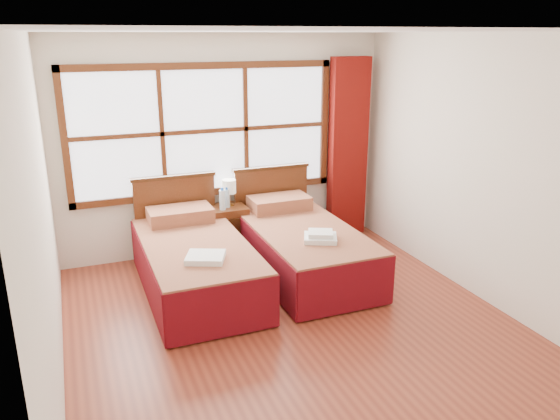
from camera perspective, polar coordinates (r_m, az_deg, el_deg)
name	(u,v)px	position (r m, az deg, el deg)	size (l,w,h in m)	color
floor	(298,331)	(5.09, 1.93, -12.53)	(4.50, 4.50, 0.00)	brown
ceiling	(302,31)	(4.39, 2.30, 18.19)	(4.50, 4.50, 0.00)	white
wall_back	(225,146)	(6.64, -5.77, 6.71)	(4.00, 4.00, 0.00)	silver
wall_left	(42,223)	(4.22, -23.64, -1.26)	(4.50, 4.50, 0.00)	silver
wall_right	(489,173)	(5.66, 21.04, 3.65)	(4.50, 4.50, 0.00)	silver
window	(205,131)	(6.50, -7.86, 8.19)	(3.16, 0.06, 1.56)	white
curtain	(348,149)	(7.13, 7.10, 6.38)	(0.50, 0.16, 2.30)	maroon
bed_left	(195,262)	(5.79, -8.88, -5.36)	(1.05, 2.07, 1.02)	#391D0C
bed_right	(301,246)	(6.14, 2.22, -3.76)	(1.05, 2.07, 1.02)	#391D0C
nightstand	(227,231)	(6.64, -5.57, -2.17)	(0.46, 0.45, 0.61)	#502611
towels_left	(206,257)	(5.20, -7.79, -4.92)	(0.44, 0.42, 0.05)	white
towels_right	(320,237)	(5.64, 4.24, -2.79)	(0.42, 0.40, 0.10)	white
lamp	(229,187)	(6.53, -5.34, 2.38)	(0.16, 0.16, 0.32)	#B8873B
bottle_near	(222,200)	(6.40, -6.04, 1.08)	(0.07, 0.07, 0.27)	silver
bottle_far	(227,198)	(6.49, -5.56, 1.25)	(0.07, 0.07, 0.25)	silver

